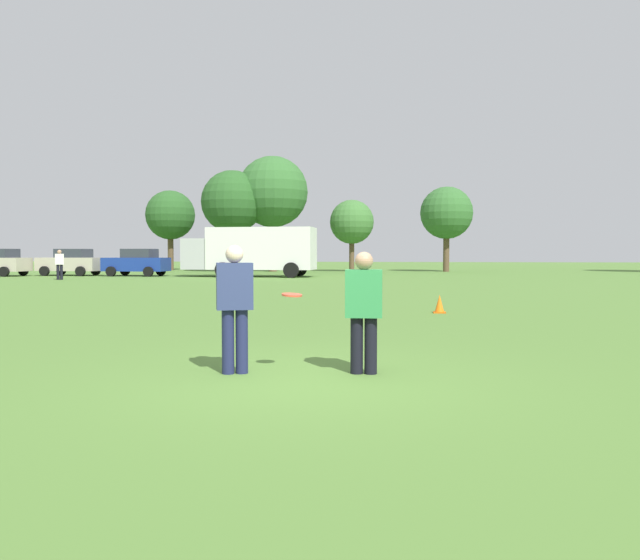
% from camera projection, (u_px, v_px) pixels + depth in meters
% --- Properties ---
extents(ground_plane, '(196.32, 196.32, 0.00)m').
position_uv_depth(ground_plane, '(303.00, 379.00, 7.90)').
color(ground_plane, '#517A33').
extents(player_thrower, '(0.52, 0.40, 1.67)m').
position_uv_depth(player_thrower, '(235.00, 301.00, 8.19)').
color(player_thrower, '#1E234C').
rests_on(player_thrower, ground).
extents(player_defender, '(0.48, 0.29, 1.59)m').
position_uv_depth(player_defender, '(364.00, 306.00, 8.18)').
color(player_defender, black).
rests_on(player_defender, ground).
extents(frisbee, '(0.27, 0.27, 0.06)m').
position_uv_depth(frisbee, '(292.00, 295.00, 8.29)').
color(frisbee, '#E54C33').
extents(traffic_cone, '(0.32, 0.32, 0.48)m').
position_uv_depth(traffic_cone, '(440.00, 304.00, 16.46)').
color(traffic_cone, '#D8590C').
rests_on(traffic_cone, ground).
extents(parked_car_mid_left, '(4.25, 2.31, 1.82)m').
position_uv_depth(parked_car_mid_left, '(71.00, 262.00, 43.08)').
color(parked_car_mid_left, '#B7AD99').
rests_on(parked_car_mid_left, ground).
extents(parked_car_center, '(4.25, 2.31, 1.82)m').
position_uv_depth(parked_car_center, '(137.00, 262.00, 42.25)').
color(parked_car_center, navy).
rests_on(parked_car_center, ground).
extents(box_truck, '(8.57, 3.17, 3.18)m').
position_uv_depth(box_truck, '(252.00, 250.00, 40.92)').
color(box_truck, white).
rests_on(box_truck, ground).
extents(bystander_sideline_watcher, '(0.55, 0.47, 1.73)m').
position_uv_depth(bystander_sideline_watcher, '(60.00, 263.00, 36.44)').
color(bystander_sideline_watcher, black).
rests_on(bystander_sideline_watcher, ground).
extents(tree_west_oak, '(4.36, 4.36, 7.08)m').
position_uv_depth(tree_west_oak, '(170.00, 215.00, 56.11)').
color(tree_west_oak, brown).
rests_on(tree_west_oak, ground).
extents(tree_west_maple, '(5.07, 5.07, 8.23)m').
position_uv_depth(tree_west_maple, '(232.00, 202.00, 51.24)').
color(tree_west_maple, brown).
rests_on(tree_west_maple, ground).
extents(tree_center_elm, '(5.85, 5.85, 9.51)m').
position_uv_depth(tree_center_elm, '(273.00, 192.00, 52.10)').
color(tree_center_elm, brown).
rests_on(tree_center_elm, ground).
extents(tree_east_birch, '(3.66, 3.66, 5.95)m').
position_uv_depth(tree_east_birch, '(352.00, 222.00, 52.45)').
color(tree_east_birch, brown).
rests_on(tree_east_birch, ground).
extents(tree_east_oak, '(4.28, 4.28, 6.96)m').
position_uv_depth(tree_east_oak, '(447.00, 213.00, 51.71)').
color(tree_east_oak, brown).
rests_on(tree_east_oak, ground).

